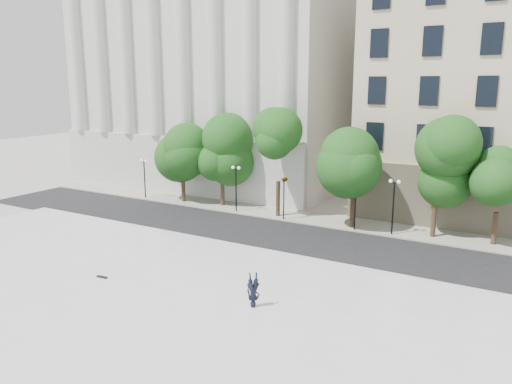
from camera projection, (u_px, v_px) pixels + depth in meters
ground at (99, 346)px, 21.86m from camera, size 160.00×160.00×0.00m
plaza at (146, 315)px, 24.35m from camera, size 44.00×22.00×0.45m
street at (285, 238)px, 37.07m from camera, size 60.00×8.00×0.02m
far_sidewalk at (317, 219)px, 42.13m from camera, size 60.00×4.00×0.12m
building_west at (237, 69)px, 60.03m from camera, size 31.50×27.65×25.60m
traffic_light_west at (284, 176)px, 41.03m from camera, size 0.99×1.93×4.26m
traffic_light_east at (356, 184)px, 38.01m from camera, size 0.84×1.91×4.25m
person_lying at (253, 302)px, 24.64m from camera, size 1.61×1.81×0.49m
skateboard at (102, 277)px, 28.38m from camera, size 0.72×0.23×0.07m
street_trees at (302, 161)px, 41.18m from camera, size 30.97×5.24×7.70m
lamp_posts at (313, 190)px, 40.26m from camera, size 37.68×0.28×4.32m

